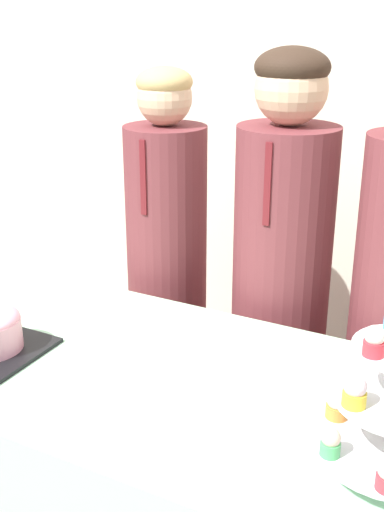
{
  "coord_description": "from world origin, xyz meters",
  "views": [
    {
      "loc": [
        0.59,
        -0.75,
        1.55
      ],
      "look_at": [
        -0.0,
        0.39,
        1.06
      ],
      "focal_mm": 45.0,
      "sensor_mm": 36.0,
      "label": 1
    }
  ],
  "objects": [
    {
      "name": "student_1",
      "position": [
        0.02,
        0.91,
        0.71
      ],
      "size": [
        0.29,
        0.29,
        1.47
      ],
      "color": "brown",
      "rests_on": "ground_plane"
    },
    {
      "name": "wall_back",
      "position": [
        0.0,
        1.61,
        1.35
      ],
      "size": [
        9.0,
        0.06,
        2.7
      ],
      "color": "beige",
      "rests_on": "ground_plane"
    },
    {
      "name": "student_0",
      "position": [
        -0.37,
        0.91,
        0.67
      ],
      "size": [
        0.25,
        0.26,
        1.4
      ],
      "color": "brown",
      "rests_on": "ground_plane"
    }
  ]
}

